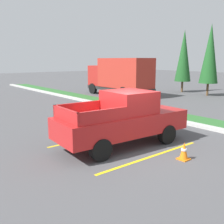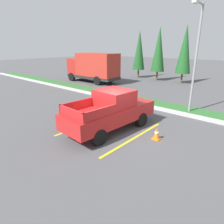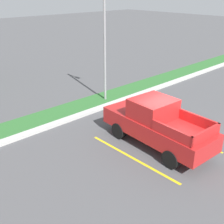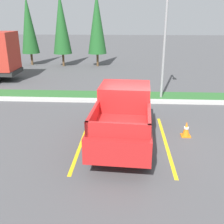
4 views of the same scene
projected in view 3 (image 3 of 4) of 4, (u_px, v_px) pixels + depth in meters
name	position (u px, v px, depth m)	size (l,w,h in m)	color
ground_plane	(167.00, 142.00, 12.91)	(120.00, 120.00, 0.00)	#4C4C4F
parking_line_near	(132.00, 158.00, 11.75)	(0.12, 4.80, 0.01)	yellow
parking_line_far	(176.00, 134.00, 13.69)	(0.12, 4.80, 0.01)	yellow
curb_strip	(96.00, 109.00, 16.22)	(56.00, 0.40, 0.15)	#B2B2AD
grass_median	(84.00, 105.00, 16.97)	(56.00, 1.80, 0.06)	#2D662D
pickup_truck_main	(156.00, 124.00, 12.34)	(2.22, 5.34, 2.10)	black
street_light	(107.00, 38.00, 16.14)	(0.24, 1.49, 6.57)	gray
traffic_cone	(177.00, 119.00, 14.51)	(0.36, 0.36, 0.60)	orange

